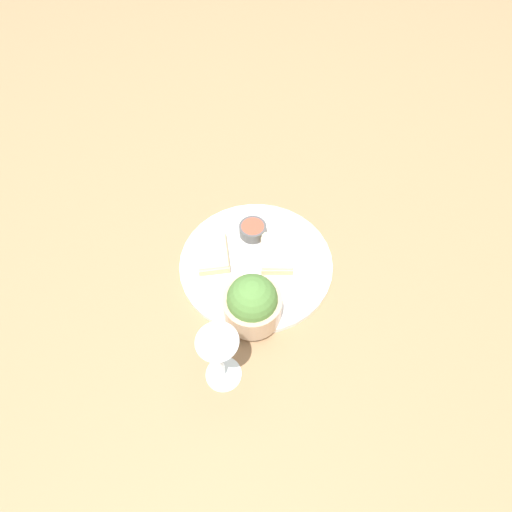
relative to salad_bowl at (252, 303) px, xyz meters
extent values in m
plane|color=#93704C|center=(-0.13, 0.02, -0.06)|extent=(4.00, 4.00, 0.00)
cylinder|color=white|center=(-0.13, 0.02, -0.06)|extent=(0.34, 0.34, 0.01)
cylinder|color=tan|center=(0.00, 0.00, -0.02)|extent=(0.12, 0.12, 0.06)
sphere|color=#4C7A38|center=(0.00, 0.00, 0.02)|extent=(0.10, 0.10, 0.10)
cylinder|color=#4C4C4C|center=(-0.21, 0.02, -0.03)|extent=(0.06, 0.06, 0.03)
cylinder|color=#D14C38|center=(-0.21, 0.02, -0.02)|extent=(0.05, 0.05, 0.01)
cube|color=#D1B27F|center=(-0.15, -0.08, -0.04)|extent=(0.10, 0.07, 0.02)
cube|color=beige|center=(-0.15, -0.08, -0.03)|extent=(0.10, 0.07, 0.01)
cube|color=#D1B27F|center=(-0.14, 0.07, -0.04)|extent=(0.11, 0.08, 0.02)
cube|color=beige|center=(-0.14, 0.07, -0.03)|extent=(0.10, 0.07, 0.01)
cylinder|color=silver|center=(0.11, -0.07, -0.06)|extent=(0.07, 0.07, 0.01)
cylinder|color=silver|center=(0.11, -0.07, -0.02)|extent=(0.01, 0.01, 0.07)
cone|color=silver|center=(0.11, -0.07, 0.05)|extent=(0.07, 0.07, 0.09)
camera|label=1|loc=(0.37, -0.03, 0.69)|focal=28.00mm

